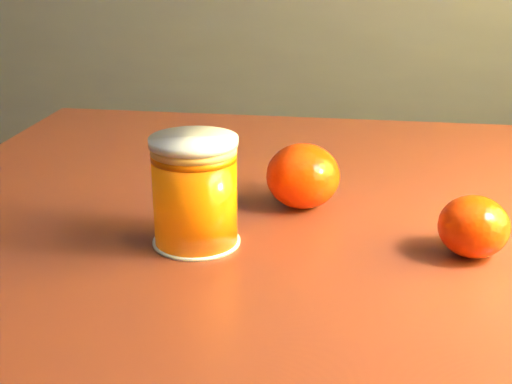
# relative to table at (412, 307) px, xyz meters

# --- Properties ---
(kitchen_counter) EXTENTS (3.15, 0.60, 0.90)m
(kitchen_counter) POSITION_rel_table_xyz_m (-1.00, 1.29, -0.22)
(kitchen_counter) COLOR #4C4D51
(kitchen_counter) RESTS_ON ground
(table) EXTENTS (1.04, 0.73, 0.77)m
(table) POSITION_rel_table_xyz_m (0.00, 0.00, 0.00)
(table) COLOR maroon
(table) RESTS_ON ground
(juice_glass) EXTENTS (0.07, 0.07, 0.09)m
(juice_glass) POSITION_rel_table_xyz_m (-0.20, -0.10, 0.15)
(juice_glass) COLOR #E05804
(juice_glass) RESTS_ON table
(orange_front) EXTENTS (0.09, 0.09, 0.06)m
(orange_front) POSITION_rel_table_xyz_m (-0.11, 0.01, 0.13)
(orange_front) COLOR #EE3404
(orange_front) RESTS_ON table
(orange_back) EXTENTS (0.06, 0.06, 0.05)m
(orange_back) POSITION_rel_table_xyz_m (0.04, -0.08, 0.12)
(orange_back) COLOR #EE3404
(orange_back) RESTS_ON table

